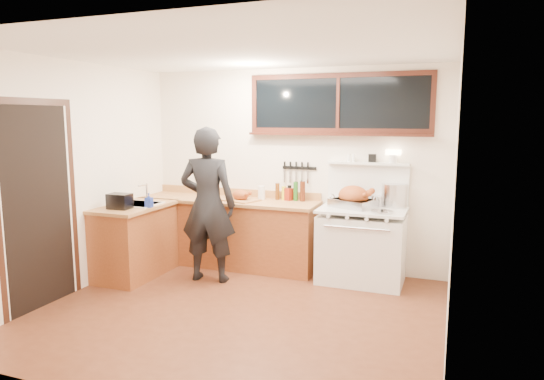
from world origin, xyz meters
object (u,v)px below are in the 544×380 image
at_px(vintage_stove, 362,243).
at_px(man, 208,205).
at_px(cutting_board, 241,197).
at_px(roast_turkey, 354,199).

relative_size(vintage_stove, man, 0.85).
bearing_deg(vintage_stove, cutting_board, -178.67).
height_order(vintage_stove, roast_turkey, vintage_stove).
distance_m(vintage_stove, cutting_board, 1.65).
xyz_separation_m(vintage_stove, man, (-1.75, -0.62, 0.47)).
bearing_deg(man, roast_turkey, 21.73).
distance_m(vintage_stove, man, 1.92).
height_order(vintage_stove, man, man).
xyz_separation_m(cutting_board, roast_turkey, (1.46, 0.07, 0.05)).
bearing_deg(man, cutting_board, 73.48).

